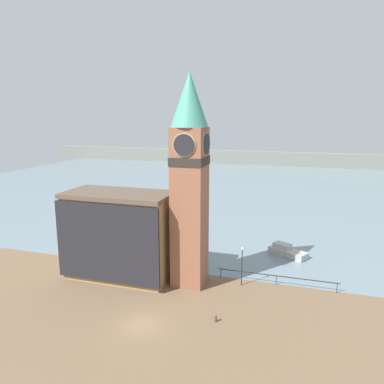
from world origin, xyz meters
TOP-DOWN VIEW (x-y plane):
  - ground_plane at (0.00, 0.00)m, footprint 160.00×160.00m
  - water at (0.00, 71.93)m, footprint 160.00×120.00m
  - far_shoreline at (0.00, 111.93)m, footprint 180.00×3.00m
  - pier_railing at (10.65, 11.68)m, footprint 13.13×0.08m
  - clock_tower at (1.40, 9.32)m, footprint 3.90×3.90m
  - pier_building at (-6.81, 8.65)m, footprint 12.15×6.19m
  - boat_near at (11.22, 21.12)m, footprint 5.41×4.21m
  - mooring_bollard_near at (6.08, 2.38)m, footprint 0.26×0.26m
  - lamp_post at (7.00, 10.46)m, footprint 0.32×0.32m

SIDE VIEW (x-z plane):
  - water at x=0.00m, z-range 0.00..0.00m
  - ground_plane at x=0.00m, z-range 0.00..0.00m
  - mooring_bollard_near at x=6.08m, z-range 0.03..0.69m
  - boat_near at x=11.22m, z-range -0.18..1.28m
  - pier_railing at x=10.65m, z-range 0.42..1.51m
  - far_shoreline at x=0.00m, z-range 0.00..5.00m
  - lamp_post at x=7.00m, z-range 0.83..5.19m
  - pier_building at x=-6.81m, z-range 0.02..9.94m
  - clock_tower at x=1.40m, z-range 0.72..23.37m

